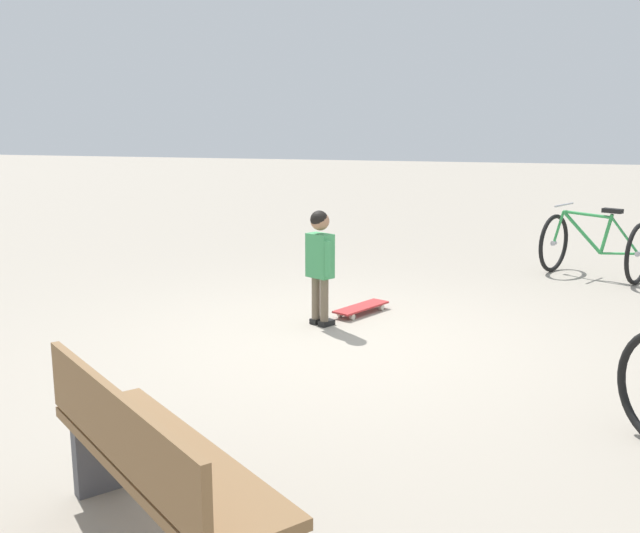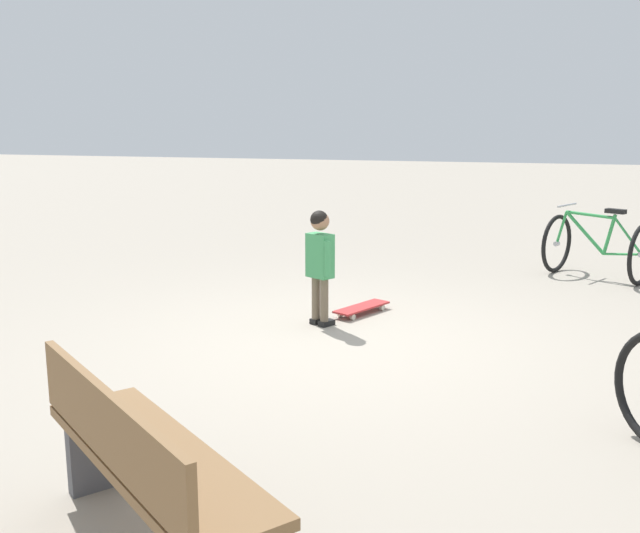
{
  "view_description": "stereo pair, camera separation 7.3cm",
  "coord_description": "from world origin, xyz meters",
  "px_view_note": "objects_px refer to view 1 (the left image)",
  "views": [
    {
      "loc": [
        5.83,
        1.36,
        1.89
      ],
      "look_at": [
        -0.45,
        -0.3,
        0.55
      ],
      "focal_mm": 41.28,
      "sensor_mm": 36.0,
      "label": 1
    },
    {
      "loc": [
        5.81,
        1.43,
        1.89
      ],
      "look_at": [
        -0.45,
        -0.3,
        0.55
      ],
      "focal_mm": 41.28,
      "sensor_mm": 36.0,
      "label": 2
    }
  ],
  "objects_px": {
    "skateboard": "(361,308)",
    "bicycle_mid": "(594,246)",
    "child_person": "(320,255)",
    "street_bench": "(153,466)"
  },
  "relations": [
    {
      "from": "skateboard",
      "to": "bicycle_mid",
      "type": "xyz_separation_m",
      "value": [
        -2.27,
        2.33,
        0.32
      ]
    },
    {
      "from": "child_person",
      "to": "bicycle_mid",
      "type": "bearing_deg",
      "value": 136.58
    },
    {
      "from": "skateboard",
      "to": "bicycle_mid",
      "type": "relative_size",
      "value": 0.53
    },
    {
      "from": "child_person",
      "to": "street_bench",
      "type": "height_order",
      "value": "child_person"
    },
    {
      "from": "child_person",
      "to": "street_bench",
      "type": "distance_m",
      "value": 3.68
    },
    {
      "from": "child_person",
      "to": "street_bench",
      "type": "bearing_deg",
      "value": 3.49
    },
    {
      "from": "child_person",
      "to": "bicycle_mid",
      "type": "distance_m",
      "value": 3.81
    },
    {
      "from": "child_person",
      "to": "skateboard",
      "type": "relative_size",
      "value": 1.56
    },
    {
      "from": "child_person",
      "to": "bicycle_mid",
      "type": "height_order",
      "value": "child_person"
    },
    {
      "from": "skateboard",
      "to": "child_person",
      "type": "bearing_deg",
      "value": -30.06
    }
  ]
}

